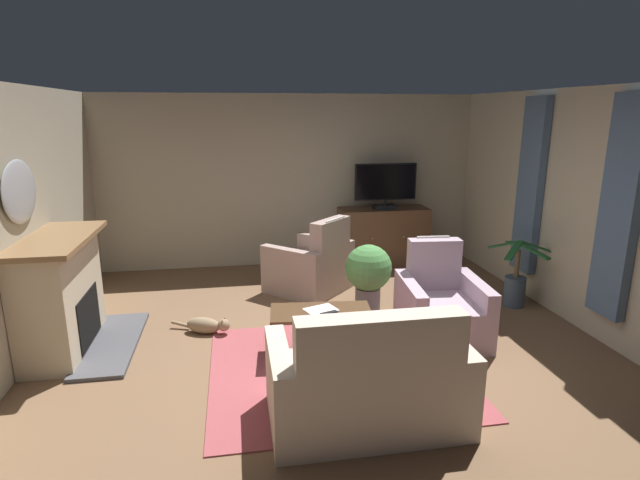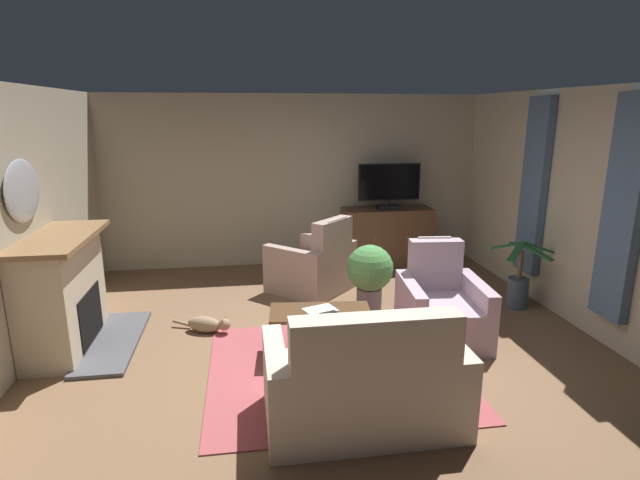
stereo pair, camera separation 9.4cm
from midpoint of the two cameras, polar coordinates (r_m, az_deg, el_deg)
name	(u,v)px [view 1 (the left image)]	position (r m, az deg, el deg)	size (l,w,h in m)	color
ground_plane	(331,360)	(5.02, 0.68, -13.52)	(6.30, 7.05, 0.04)	brown
wall_back	(290,181)	(7.74, -3.75, 6.70)	(6.30, 0.10, 2.59)	#B2A88E
wall_right_with_window	(614,218)	(5.82, 30.09, 2.21)	(0.10, 7.05, 2.59)	#BBB095
curtain_panel_near	(620,209)	(5.59, 30.53, 3.09)	(0.10, 0.44, 2.18)	slate
curtain_panel_far	(530,186)	(6.79, 22.46, 5.66)	(0.10, 0.44, 2.18)	slate
rug_central	(336,369)	(4.81, 1.21, -14.50)	(2.30, 2.09, 0.01)	#9E474C
fireplace	(63,296)	(5.61, -27.67, -5.72)	(0.96, 1.47, 1.17)	#4C4C51
wall_mirror_oval	(20,192)	(5.46, -31.44, 4.73)	(0.06, 0.78, 0.59)	#B2B7BF
tv_cabinet	(383,238)	(7.84, 6.82, 0.25)	(1.36, 0.52, 0.89)	#402A1C
television	(386,185)	(7.63, 7.12, 6.24)	(0.95, 0.20, 0.69)	black
coffee_table	(321,316)	(4.92, -0.45, -8.70)	(1.02, 0.58, 0.46)	#4C331E
tv_remote	(329,313)	(4.81, 0.44, -8.35)	(0.17, 0.05, 0.02)	black
folded_newspaper	(321,310)	(4.92, -0.46, -7.93)	(0.30, 0.22, 0.01)	silver
sofa_floral	(369,384)	(3.94, 4.94, -16.06)	(1.48, 0.87, 1.01)	#C6B29E
armchair_near_window	(312,267)	(6.67, -1.37, -3.05)	(1.28, 1.28, 1.03)	#A3897F
armchair_angled_to_table	(441,308)	(5.46, 13.09, -7.58)	(0.91, 0.99, 1.01)	#AD93A3
potted_plant_on_hearth_side	(515,285)	(6.59, 20.97, -4.82)	(0.77, 0.81, 0.83)	#3D4C5B
potted_plant_small_fern_corner	(368,272)	(5.96, 5.07, -3.66)	(0.55, 0.55, 0.82)	slate
cat	(206,325)	(5.63, -13.28, -9.43)	(0.65, 0.37, 0.19)	#937A5B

